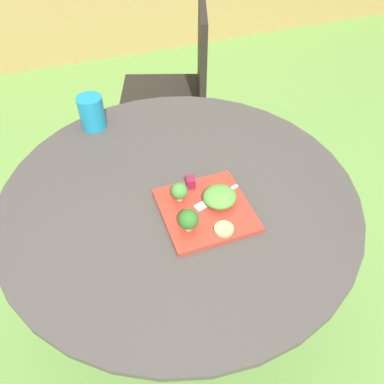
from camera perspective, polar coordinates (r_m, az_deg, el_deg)
The scene contains 11 objects.
ground_plane at distance 1.76m, azimuth -1.31°, elevation -16.89°, with size 12.00×12.00×0.00m, color #669342.
patio_table at distance 1.33m, azimuth -1.67°, elevation -6.51°, with size 1.06×1.06×0.72m.
patio_chair at distance 2.08m, azimuth -1.73°, elevation 15.70°, with size 0.56×0.56×0.90m.
salad_plate at distance 1.11m, azimuth 1.99°, elevation -2.60°, with size 0.25×0.25×0.01m, color #AD3323.
drinking_glass at distance 1.43m, azimuth -14.29°, elevation 10.91°, with size 0.09×0.09×0.12m.
fork at distance 1.13m, azimuth 3.07°, elevation -1.06°, with size 0.15×0.06×0.00m.
lettuce_mound at distance 1.11m, azimuth 4.02°, elevation -0.69°, with size 0.10×0.09×0.05m, color #519338.
broccoli_floret_0 at distance 1.11m, azimuth -1.85°, elevation 0.13°, with size 0.05×0.05×0.06m.
broccoli_floret_1 at distance 1.03m, azimuth -0.53°, elevation -4.01°, with size 0.06×0.06×0.07m.
cucumber_slice_0 at distance 1.05m, azimuth 4.64°, elevation -5.35°, with size 0.05×0.05×0.01m, color #8EB766.
beet_chunk_0 at distance 1.15m, azimuth -0.16°, elevation 1.34°, with size 0.03×0.03×0.03m, color maroon.
Camera 1 is at (-0.24, -0.79, 1.55)m, focal length 36.80 mm.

